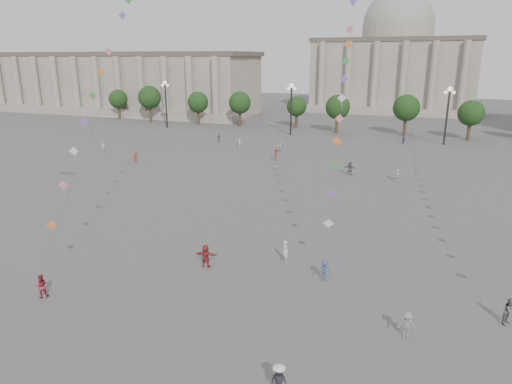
% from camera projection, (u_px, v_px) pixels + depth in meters
% --- Properties ---
extents(ground, '(360.00, 360.00, 0.00)m').
position_uv_depth(ground, '(193.00, 323.00, 28.17)').
color(ground, '#53514E').
rests_on(ground, ground).
extents(hall_west, '(84.00, 26.22, 17.20)m').
position_uv_depth(hall_west, '(121.00, 83.00, 135.62)').
color(hall_west, gray).
rests_on(hall_west, ground).
extents(hall_central, '(48.30, 34.30, 35.50)m').
position_uv_depth(hall_central, '(395.00, 62.00, 139.71)').
color(hall_central, gray).
rests_on(hall_central, ground).
extents(tree_row, '(137.12, 5.12, 8.00)m').
position_uv_depth(tree_row, '(370.00, 108.00, 96.41)').
color(tree_row, '#362A1B').
rests_on(tree_row, ground).
extents(lamp_post_far_west, '(2.00, 0.90, 10.65)m').
position_uv_depth(lamp_post_far_west, '(166.00, 95.00, 104.21)').
color(lamp_post_far_west, '#262628').
rests_on(lamp_post_far_west, ground).
extents(lamp_post_mid_west, '(2.00, 0.90, 10.65)m').
position_uv_depth(lamp_post_mid_west, '(291.00, 100.00, 93.86)').
color(lamp_post_mid_west, '#262628').
rests_on(lamp_post_mid_west, ground).
extents(lamp_post_mid_east, '(2.00, 0.90, 10.65)m').
position_uv_depth(lamp_post_mid_east, '(448.00, 105.00, 83.52)').
color(lamp_post_mid_east, '#262628').
rests_on(lamp_post_mid_east, ground).
extents(person_crowd_0, '(0.87, 0.86, 1.48)m').
position_uv_depth(person_crowd_0, '(403.00, 140.00, 85.83)').
color(person_crowd_0, navy).
rests_on(person_crowd_0, ground).
extents(person_crowd_1, '(1.00, 0.91, 1.67)m').
position_uv_depth(person_crowd_1, '(103.00, 146.00, 79.56)').
color(person_crowd_1, silver).
rests_on(person_crowd_1, ground).
extents(person_crowd_2, '(0.99, 1.30, 1.77)m').
position_uv_depth(person_crowd_2, '(136.00, 157.00, 70.46)').
color(person_crowd_2, brown).
rests_on(person_crowd_2, ground).
extents(person_crowd_4, '(1.68, 1.38, 1.80)m').
position_uv_depth(person_crowd_4, '(280.00, 147.00, 78.46)').
color(person_crowd_4, beige).
rests_on(person_crowd_4, ground).
extents(person_crowd_6, '(1.11, 0.65, 1.71)m').
position_uv_depth(person_crowd_6, '(407.00, 325.00, 26.45)').
color(person_crowd_6, slate).
rests_on(person_crowd_6, ground).
extents(person_crowd_7, '(1.50, 0.48, 1.62)m').
position_uv_depth(person_crowd_7, '(397.00, 175.00, 60.34)').
color(person_crowd_7, silver).
rests_on(person_crowd_7, ground).
extents(person_crowd_10, '(0.37, 0.56, 1.51)m').
position_uv_depth(person_crowd_10, '(240.00, 143.00, 83.10)').
color(person_crowd_10, white).
rests_on(person_crowd_10, ground).
extents(person_crowd_12, '(1.82, 0.81, 1.90)m').
position_uv_depth(person_crowd_12, '(350.00, 168.00, 63.35)').
color(person_crowd_12, '#5D5D61').
rests_on(person_crowd_12, ground).
extents(person_crowd_13, '(0.80, 0.76, 1.84)m').
position_uv_depth(person_crowd_13, '(285.00, 251.00, 36.33)').
color(person_crowd_13, silver).
rests_on(person_crowd_13, ground).
extents(person_crowd_16, '(1.03, 0.67, 1.64)m').
position_uv_depth(person_crowd_16, '(219.00, 138.00, 87.57)').
color(person_crowd_16, slate).
rests_on(person_crowd_16, ground).
extents(person_crowd_17, '(1.06, 1.39, 1.90)m').
position_uv_depth(person_crowd_17, '(276.00, 154.00, 72.31)').
color(person_crowd_17, maroon).
rests_on(person_crowd_17, ground).
extents(tourist_2, '(1.78, 0.83, 1.85)m').
position_uv_depth(tourist_2, '(206.00, 256.00, 35.50)').
color(tourist_2, maroon).
rests_on(tourist_2, ground).
extents(kite_flyer_0, '(1.03, 1.03, 1.69)m').
position_uv_depth(kite_flyer_0, '(41.00, 286.00, 30.99)').
color(kite_flyer_0, maroon).
rests_on(kite_flyer_0, ground).
extents(kite_flyer_1, '(1.16, 0.82, 1.62)m').
position_uv_depth(kite_flyer_1, '(324.00, 270.00, 33.33)').
color(kite_flyer_1, '#344676').
rests_on(kite_flyer_1, ground).
extents(kite_flyer_2, '(1.01, 1.06, 1.73)m').
position_uv_depth(kite_flyer_2, '(510.00, 311.00, 27.89)').
color(kite_flyer_2, '#5C5B60').
rests_on(kite_flyer_2, ground).
extents(hat_person, '(0.83, 0.60, 1.69)m').
position_uv_depth(hat_person, '(279.00, 381.00, 21.91)').
color(hat_person, black).
rests_on(hat_person, ground).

